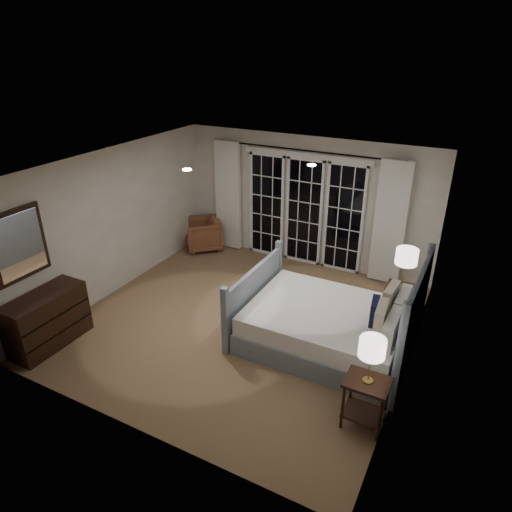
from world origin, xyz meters
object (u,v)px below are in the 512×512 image
at_px(nightstand_left, 366,396).
at_px(dresser, 47,320).
at_px(nightstand_right, 400,298).
at_px(lamp_left, 372,348).
at_px(lamp_right, 407,257).
at_px(bed, 330,325).
at_px(armchair, 203,234).

xyz_separation_m(nightstand_left, dresser, (-4.51, -0.58, -0.02)).
distance_m(nightstand_right, lamp_left, 2.54).
distance_m(nightstand_right, lamp_right, 0.72).
height_order(nightstand_left, lamp_right, lamp_right).
bearing_deg(lamp_left, dresser, -172.71).
bearing_deg(nightstand_left, bed, 124.26).
distance_m(nightstand_right, armchair, 4.35).
bearing_deg(bed, nightstand_left, -55.74).
bearing_deg(lamp_left, armchair, 143.15).
xyz_separation_m(nightstand_left, nightstand_right, (-0.11, 2.44, -0.03)).
relative_size(nightstand_left, nightstand_right, 1.08).
height_order(bed, lamp_right, bed).
bearing_deg(nightstand_left, armchair, 143.15).
bearing_deg(nightstand_right, armchair, 168.77).
bearing_deg(dresser, armchair, 88.07).
bearing_deg(nightstand_left, nightstand_right, 92.66).
bearing_deg(bed, nightstand_right, 56.94).
bearing_deg(lamp_right, bed, -123.06).
distance_m(lamp_left, dresser, 4.60).
relative_size(nightstand_left, dresser, 0.56).
bearing_deg(lamp_right, dresser, -145.59).
relative_size(nightstand_right, armchair, 0.83).
bearing_deg(nightstand_right, bed, -123.06).
height_order(lamp_left, lamp_right, lamp_right).
distance_m(lamp_right, dresser, 5.37).
distance_m(bed, nightstand_right, 1.39).
distance_m(armchair, dresser, 3.86).
height_order(bed, lamp_left, bed).
relative_size(bed, lamp_right, 3.75).
relative_size(nightstand_right, dresser, 0.52).
distance_m(nightstand_left, nightstand_right, 2.44).
xyz_separation_m(bed, dresser, (-3.64, -1.85, 0.07)).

